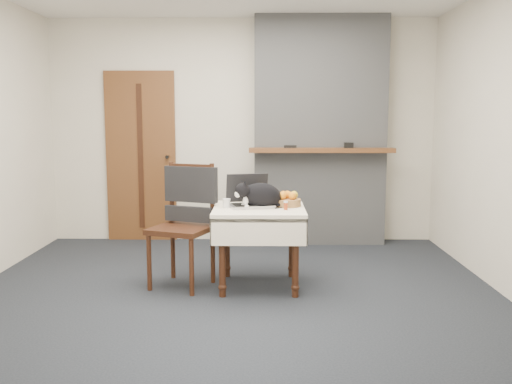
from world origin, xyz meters
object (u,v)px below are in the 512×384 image
at_px(chair, 187,207).
at_px(cat, 261,195).
at_px(door, 141,157).
at_px(side_table, 259,220).
at_px(cream_jar, 227,203).
at_px(pill_bottle, 286,205).
at_px(fruit_basket, 288,200).
at_px(laptop, 249,198).

bearing_deg(chair, cat, 12.51).
bearing_deg(door, side_table, -53.07).
height_order(cream_jar, pill_bottle, cream_jar).
distance_m(door, cat, 2.38).
bearing_deg(cat, cream_jar, 160.87).
height_order(door, fruit_basket, door).
xyz_separation_m(laptop, cat, (0.10, -0.09, 0.04)).
bearing_deg(fruit_basket, laptop, 178.23).
bearing_deg(chair, side_table, 12.84).
distance_m(door, fruit_basket, 2.47).
bearing_deg(cat, fruit_basket, -5.13).
relative_size(side_table, fruit_basket, 3.42).
xyz_separation_m(side_table, laptop, (-0.09, 0.08, 0.18)).
relative_size(door, pill_bottle, 26.68).
bearing_deg(cat, chair, 148.81).
xyz_separation_m(door, cat, (1.43, -1.89, -0.20)).
height_order(laptop, fruit_basket, laptop).
relative_size(side_table, laptop, 1.76).
relative_size(cat, pill_bottle, 6.84).
xyz_separation_m(cat, chair, (-0.66, 0.09, -0.12)).
bearing_deg(laptop, pill_bottle, -48.61).
distance_m(laptop, fruit_basket, 0.34).
bearing_deg(chair, cream_jar, 2.90).
bearing_deg(laptop, cat, -54.20).
height_order(door, side_table, door).
distance_m(fruit_basket, chair, 0.89).
height_order(door, laptop, door).
relative_size(cream_jar, pill_bottle, 1.04).
xyz_separation_m(laptop, fruit_basket, (0.34, -0.01, -0.02)).
distance_m(pill_bottle, chair, 0.89).
bearing_deg(cream_jar, side_table, 5.54).
height_order(pill_bottle, fruit_basket, fruit_basket).
distance_m(side_table, cream_jar, 0.32).
bearing_deg(pill_bottle, fruit_basket, 82.40).
distance_m(door, laptop, 2.25).
relative_size(laptop, fruit_basket, 1.94).
bearing_deg(laptop, fruit_basket, -16.92).
bearing_deg(chair, pill_bottle, 6.72).
relative_size(cream_jar, chair, 0.07).
relative_size(laptop, cream_jar, 5.69).
distance_m(pill_bottle, fruit_basket, 0.20).
xyz_separation_m(pill_bottle, chair, (-0.86, 0.21, -0.06)).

